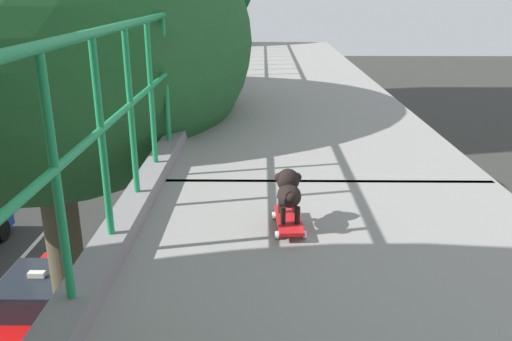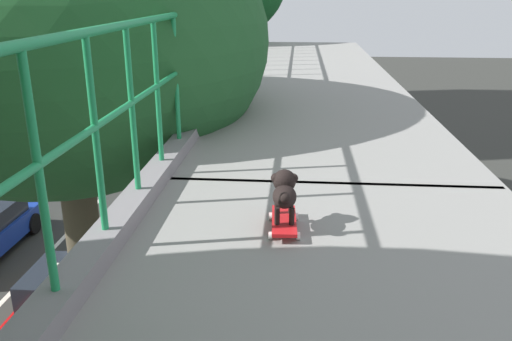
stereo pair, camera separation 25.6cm
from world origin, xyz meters
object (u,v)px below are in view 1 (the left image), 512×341
small_dog (289,190)px  toy_skateboard (289,220)px  car_red_taxi_fifth (46,301)px  city_bus (76,110)px

small_dog → toy_skateboard: bearing=-87.7°
car_red_taxi_fifth → city_bus: bearing=105.7°
small_dog → city_bus: bearing=113.4°
car_red_taxi_fifth → small_dog: 10.13m
car_red_taxi_fifth → toy_skateboard: (5.11, -6.90, 5.23)m
car_red_taxi_fifth → small_dog: size_ratio=10.46×
city_bus → toy_skateboard: 23.22m
city_bus → small_dog: bearing=-66.6°
city_bus → toy_skateboard: (9.07, -21.02, 3.91)m
toy_skateboard → small_dog: small_dog is taller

